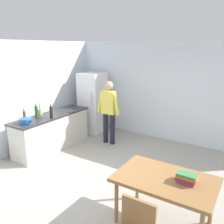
% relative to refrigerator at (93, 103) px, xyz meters
% --- Properties ---
extents(ground_plane, '(14.00, 14.00, 0.00)m').
position_rel_refrigerator_xyz_m(ground_plane, '(1.90, -2.40, -0.90)').
color(ground_plane, '#9E998E').
extents(wall_back, '(6.40, 0.12, 2.70)m').
position_rel_refrigerator_xyz_m(wall_back, '(1.90, 0.60, 0.45)').
color(wall_back, silver).
rests_on(wall_back, ground_plane).
extents(wall_left, '(0.12, 5.60, 2.70)m').
position_rel_refrigerator_xyz_m(wall_left, '(-0.70, -2.20, 0.45)').
color(wall_left, silver).
rests_on(wall_left, ground_plane).
extents(kitchen_counter, '(0.64, 2.20, 0.90)m').
position_rel_refrigerator_xyz_m(kitchen_counter, '(-0.10, -1.60, -0.45)').
color(kitchen_counter, beige).
rests_on(kitchen_counter, ground_plane).
extents(refrigerator, '(0.70, 0.67, 1.80)m').
position_rel_refrigerator_xyz_m(refrigerator, '(0.00, 0.00, 0.00)').
color(refrigerator, white).
rests_on(refrigerator, ground_plane).
extents(person, '(0.70, 0.22, 1.70)m').
position_rel_refrigerator_xyz_m(person, '(0.95, -0.55, 0.08)').
color(person, '#1E1E2D').
rests_on(person, ground_plane).
extents(dining_table, '(1.40, 0.90, 0.75)m').
position_rel_refrigerator_xyz_m(dining_table, '(3.30, -2.70, -0.23)').
color(dining_table, olive).
rests_on(dining_table, ground_plane).
extents(cooking_pot, '(0.40, 0.28, 0.12)m').
position_rel_refrigerator_xyz_m(cooking_pot, '(-0.04, -2.41, 0.06)').
color(cooking_pot, '#285193').
rests_on(cooking_pot, kitchen_counter).
extents(utensil_jar, '(0.11, 0.11, 0.32)m').
position_rel_refrigerator_xyz_m(utensil_jar, '(-0.32, -1.77, 0.08)').
color(utensil_jar, tan).
rests_on(utensil_jar, kitchen_counter).
extents(bottle_beer_brown, '(0.06, 0.06, 0.26)m').
position_rel_refrigerator_xyz_m(bottle_beer_brown, '(-0.30, -2.24, 0.11)').
color(bottle_beer_brown, '#5B3314').
rests_on(bottle_beer_brown, kitchen_counter).
extents(bottle_wine_green, '(0.08, 0.08, 0.34)m').
position_rel_refrigerator_xyz_m(bottle_wine_green, '(-0.21, -1.96, 0.15)').
color(bottle_wine_green, '#1E5123').
rests_on(bottle_wine_green, kitchen_counter).
extents(bottle_wine_dark, '(0.08, 0.08, 0.34)m').
position_rel_refrigerator_xyz_m(bottle_wine_dark, '(0.14, -1.82, 0.15)').
color(bottle_wine_dark, black).
rests_on(bottle_wine_dark, kitchen_counter).
extents(book_stack, '(0.28, 0.20, 0.14)m').
position_rel_refrigerator_xyz_m(book_stack, '(3.58, -2.65, -0.08)').
color(book_stack, '#753D7F').
rests_on(book_stack, dining_table).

